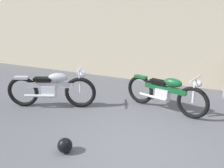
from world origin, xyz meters
TOP-DOWN VIEW (x-y plane):
  - ground_plane at (0.00, 0.00)m, footprint 40.00×40.00m
  - building_wall at (0.00, 4.23)m, footprint 18.00×0.30m
  - helmet at (-1.14, -0.51)m, footprint 0.26×0.26m
  - motorcycle_green at (0.08, 1.95)m, footprint 2.09×0.80m
  - motorcycle_silver at (-2.55, 1.02)m, footprint 2.12×1.02m

SIDE VIEW (x-z plane):
  - ground_plane at x=0.00m, z-range 0.00..0.00m
  - helmet at x=-1.14m, z-range 0.00..0.26m
  - motorcycle_green at x=0.08m, z-range -0.02..0.94m
  - motorcycle_silver at x=-2.55m, z-range -0.02..0.99m
  - building_wall at x=0.00m, z-range 0.00..3.22m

